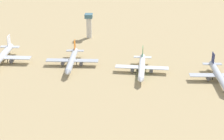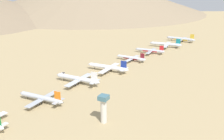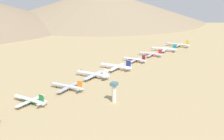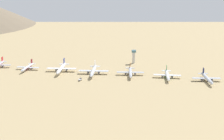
# 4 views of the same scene
# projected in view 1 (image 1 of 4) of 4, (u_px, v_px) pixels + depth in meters

# --- Properties ---
(parked_jet_5) EXTENTS (56.02, 45.46, 16.17)m
(parked_jet_5) POSITION_uv_depth(u_px,v_px,m) (1.00, 57.00, 283.03)
(parked_jet_5) COLOR silver
(parked_jet_5) RESTS_ON ground
(parked_jet_6) EXTENTS (49.84, 40.39, 14.40)m
(parked_jet_6) POSITION_uv_depth(u_px,v_px,m) (72.00, 60.00, 278.81)
(parked_jet_6) COLOR #B2B7C1
(parked_jet_6) RESTS_ON ground
(parked_jet_7) EXTENTS (48.59, 39.54, 14.01)m
(parked_jet_7) POSITION_uv_depth(u_px,v_px,m) (142.00, 67.00, 267.06)
(parked_jet_7) COLOR silver
(parked_jet_7) RESTS_ON ground
(parked_jet_8) EXTENTS (49.19, 39.83, 14.22)m
(parked_jet_8) POSITION_uv_depth(u_px,v_px,m) (218.00, 75.00, 254.35)
(parked_jet_8) COLOR #B2B7C1
(parked_jet_8) RESTS_ON ground
(control_tower) EXTENTS (7.20, 7.20, 22.72)m
(control_tower) POSITION_uv_depth(u_px,v_px,m) (89.00, 24.00, 336.48)
(control_tower) COLOR beige
(control_tower) RESTS_ON ground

